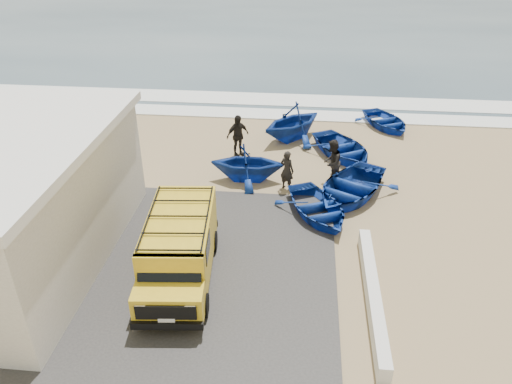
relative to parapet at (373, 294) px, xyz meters
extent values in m
plane|color=#A0865C|center=(-5.00, 3.00, -0.28)|extent=(160.00, 160.00, 0.00)
cube|color=#3B3936|center=(-7.00, 1.00, -0.25)|extent=(12.00, 10.00, 0.05)
cube|color=white|center=(-5.00, 15.00, -0.25)|extent=(180.00, 1.60, 0.06)
cube|color=white|center=(-5.00, 17.50, -0.26)|extent=(180.00, 2.20, 0.04)
cube|color=black|center=(-8.55, 2.50, 2.33)|extent=(0.08, 0.70, 0.90)
cube|color=silver|center=(0.00, 0.00, 0.00)|extent=(0.35, 6.00, 0.55)
cube|color=gold|center=(-5.89, 0.88, 0.91)|extent=(2.27, 4.09, 1.66)
cube|color=gold|center=(-5.67, -1.53, 0.53)|extent=(1.99, 1.08, 0.91)
cube|color=black|center=(-5.71, -1.06, 1.34)|extent=(1.78, 0.50, 0.72)
cube|color=black|center=(-5.63, -2.00, 0.63)|extent=(1.63, 0.23, 0.45)
cube|color=black|center=(-5.62, -2.03, 0.20)|extent=(1.96, 0.32, 0.22)
cube|color=black|center=(-5.89, 0.83, 1.82)|extent=(2.14, 3.78, 0.06)
cylinder|color=black|center=(-6.60, -1.21, 0.08)|extent=(0.29, 0.72, 0.71)
cylinder|color=black|center=(-6.89, 1.90, 0.08)|extent=(0.29, 0.72, 0.71)
cylinder|color=black|center=(-4.82, -1.04, 0.08)|extent=(0.29, 0.72, 0.71)
cylinder|color=black|center=(-5.10, 2.06, 0.08)|extent=(0.29, 0.72, 0.71)
imported|color=#133796|center=(-1.59, 4.57, 0.10)|extent=(3.85, 4.35, 0.75)
imported|color=#133796|center=(-0.29, 6.19, 0.18)|extent=(4.81, 5.30, 0.90)
imported|color=#133796|center=(-4.54, 7.18, 0.54)|extent=(3.15, 2.74, 1.63)
imported|color=#133796|center=(-0.42, 9.95, 0.13)|extent=(4.39, 4.82, 0.82)
imported|color=#133796|center=(-2.83, 11.73, 0.67)|extent=(4.70, 4.72, 1.88)
imported|color=#133796|center=(2.05, 13.75, 0.08)|extent=(3.67, 4.13, 0.71)
imported|color=black|center=(-2.85, 6.59, 0.58)|extent=(0.74, 0.67, 1.70)
imported|color=black|center=(-1.03, 7.23, 0.71)|extent=(1.01, 1.14, 1.96)
imported|color=black|center=(-5.27, 9.58, 0.72)|extent=(1.20, 1.11, 1.98)
camera|label=1|loc=(-2.27, -11.50, 9.88)|focal=35.00mm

